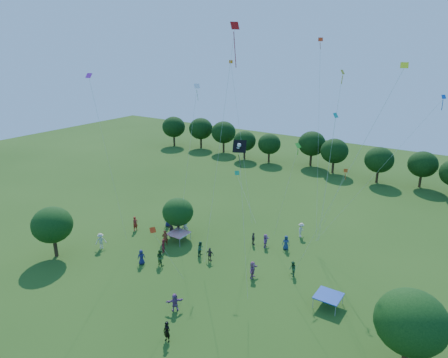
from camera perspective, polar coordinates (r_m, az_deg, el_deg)
near_tree_west at (r=46.52m, az=-23.34°, el=-6.03°), size 4.28×4.28×5.68m
near_tree_north at (r=47.94m, az=-6.61°, el=-4.70°), size 3.70×3.70×4.74m
near_tree_east at (r=31.40m, az=25.17°, el=-18.02°), size 4.90×4.90×6.29m
treeline at (r=73.42m, az=17.04°, el=3.69°), size 88.01×8.77×6.77m
tent_red_stripe at (r=47.35m, az=-6.52°, el=-7.71°), size 2.20×2.20×1.10m
tent_blue at (r=37.57m, az=14.71°, el=-15.85°), size 2.20×2.20×1.10m
man_in_black at (r=33.30m, az=-8.16°, el=-20.79°), size 0.67×0.44×1.75m
crowd_person_0 at (r=43.47m, az=-11.71°, el=-10.87°), size 0.88×0.88×1.64m
crowd_person_1 at (r=45.27m, az=-8.69°, el=-9.44°), size 0.56×0.69×1.61m
crowd_person_2 at (r=44.23m, az=-3.34°, el=-9.90°), size 0.51×0.86×1.69m
crowd_person_3 at (r=49.01m, az=10.96°, el=-7.17°), size 0.60×1.21×1.81m
crowd_person_4 at (r=43.18m, az=-2.02°, el=-10.73°), size 0.97×0.56×1.56m
crowd_person_5 at (r=36.29m, az=-7.03°, el=-17.08°), size 1.43×1.54×1.66m
crowd_person_6 at (r=51.34m, az=-8.08°, el=-5.89°), size 0.91×0.78×1.62m
crowd_person_7 at (r=46.69m, az=-8.44°, el=-8.32°), size 0.77×0.84×1.89m
crowd_person_8 at (r=41.25m, az=9.77°, el=-12.52°), size 0.80×0.87×1.57m
crowd_person_9 at (r=47.63m, az=-17.18°, el=-8.46°), size 1.15×1.31×1.87m
crowd_person_10 at (r=48.56m, az=-7.57°, el=-7.23°), size 1.11×0.59×1.81m
crowd_person_11 at (r=40.45m, az=4.11°, el=-12.79°), size 0.79×1.71×1.77m
crowd_person_12 at (r=45.93m, az=8.84°, el=-8.97°), size 0.93×0.71×1.68m
crowd_person_13 at (r=50.90m, az=-12.56°, el=-6.25°), size 0.56×0.76×1.85m
crowd_person_14 at (r=42.94m, az=-9.09°, el=-10.98°), size 0.92×0.55×1.79m
crowd_person_15 at (r=48.49m, az=-5.62°, el=-7.15°), size 1.24×0.60×1.87m
crowd_person_16 at (r=46.53m, az=4.22°, el=-8.52°), size 0.91×0.91×1.51m
crowd_person_17 at (r=46.17m, az=5.95°, el=-8.75°), size 0.80×1.55×1.59m
pirate_kite at (r=31.37m, az=2.23°, el=4.07°), size 2.05×1.19×13.53m
red_high_kite at (r=35.70m, az=0.71°, el=14.50°), size 2.49×2.40×22.48m
small_kite_0 at (r=44.02m, az=13.45°, el=10.98°), size 2.66×3.37×21.37m
small_kite_1 at (r=33.99m, az=-9.33°, el=-8.54°), size 0.49×3.71×6.55m
small_kite_2 at (r=39.23m, az=15.50°, el=7.13°), size 2.15×3.12×18.57m
small_kite_3 at (r=41.99m, az=9.94°, el=2.45°), size 2.78×0.86×11.17m
small_kite_4 at (r=42.77m, az=24.08°, el=4.49°), size 10.06×3.89×16.27m
small_kite_5 at (r=40.18m, az=-17.31°, el=7.50°), size 1.22×3.78×18.22m
small_kite_6 at (r=45.34m, az=-4.35°, el=9.17°), size 1.47×2.86×16.59m
small_kite_7 at (r=43.25m, az=15.16°, el=4.94°), size 0.49×1.71×14.02m
small_kite_8 at (r=41.00m, az=15.95°, el=-1.59°), size 3.30×2.61×9.47m
small_kite_9 at (r=47.22m, az=1.99°, el=9.10°), size 4.28×1.53×18.99m
small_kite_10 at (r=30.06m, az=18.89°, el=4.14°), size 8.06×2.85×19.60m
small_kite_11 at (r=50.79m, az=2.19°, el=-0.00°), size 4.55×2.68×5.33m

